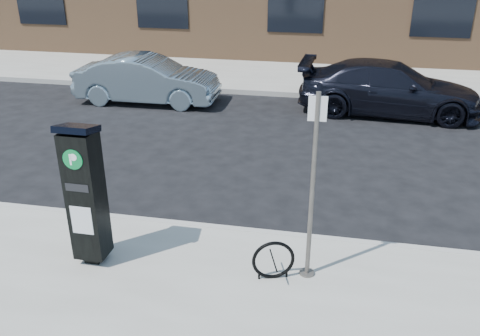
% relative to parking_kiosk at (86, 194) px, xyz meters
% --- Properties ---
extents(ground, '(120.00, 120.00, 0.00)m').
position_rel_parking_kiosk_xyz_m(ground, '(1.53, 1.27, -1.22)').
color(ground, black).
rests_on(ground, ground).
extents(sidewalk_far, '(60.00, 12.00, 0.15)m').
position_rel_parking_kiosk_xyz_m(sidewalk_far, '(1.53, 15.27, -1.15)').
color(sidewalk_far, gray).
rests_on(sidewalk_far, ground).
extents(curb_near, '(60.00, 0.12, 0.16)m').
position_rel_parking_kiosk_xyz_m(curb_near, '(1.53, 1.25, -1.15)').
color(curb_near, '#9E9B93').
rests_on(curb_near, ground).
extents(curb_far, '(60.00, 0.12, 0.16)m').
position_rel_parking_kiosk_xyz_m(curb_far, '(1.53, 9.29, -1.15)').
color(curb_far, '#9E9B93').
rests_on(curb_far, ground).
extents(parking_kiosk, '(0.49, 0.43, 2.09)m').
position_rel_parking_kiosk_xyz_m(parking_kiosk, '(0.00, 0.00, 0.00)').
color(parking_kiosk, black).
rests_on(parking_kiosk, sidewalk_near).
extents(sign_pole, '(0.23, 0.21, 2.59)m').
position_rel_parking_kiosk_xyz_m(sign_pole, '(3.03, 0.26, 0.21)').
color(sign_pole, '#4D4744').
rests_on(sign_pole, sidewalk_near).
extents(bike_rack, '(0.57, 0.23, 0.58)m').
position_rel_parking_kiosk_xyz_m(bike_rack, '(2.58, 0.08, -0.79)').
color(bike_rack, black).
rests_on(bike_rack, sidewalk_near).
extents(car_silver, '(4.11, 1.49, 1.35)m').
position_rel_parking_kiosk_xyz_m(car_silver, '(-2.16, 7.94, -0.55)').
color(car_silver, '#7D93A0').
rests_on(car_silver, ground).
extents(car_dark, '(4.92, 2.22, 1.40)m').
position_rel_parking_kiosk_xyz_m(car_dark, '(4.60, 8.24, -0.52)').
color(car_dark, black).
rests_on(car_dark, ground).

